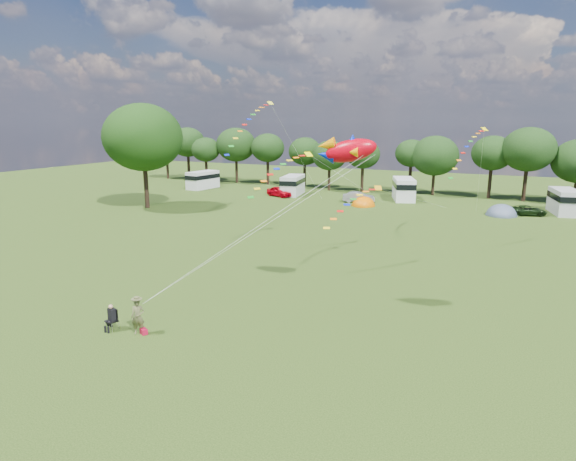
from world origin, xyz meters
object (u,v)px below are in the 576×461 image
at_px(campervan_c, 404,188).
at_px(camp_chair, 112,314).
at_px(big_tree, 143,137).
at_px(campervan_d, 565,201).
at_px(kite_flyer, 138,317).
at_px(fish_kite, 346,150).
at_px(campervan_b, 293,185).
at_px(car_a, 279,192).
at_px(tent_greyblue, 501,215).
at_px(campervan_a, 203,179).
at_px(car_d, 528,210).
at_px(tent_orange, 363,206).
at_px(car_b, 359,197).

distance_m(campervan_c, camp_chair, 51.21).
distance_m(big_tree, campervan_d, 52.71).
bearing_deg(kite_flyer, camp_chair, 159.96).
relative_size(campervan_d, fish_kite, 1.76).
height_order(campervan_b, campervan_c, campervan_c).
height_order(car_a, campervan_b, campervan_b).
bearing_deg(car_a, camp_chair, -142.02).
bearing_deg(tent_greyblue, campervan_d, 33.97).
xyz_separation_m(big_tree, kite_flyer, (25.96, -29.90, -8.05)).
height_order(big_tree, campervan_a, big_tree).
relative_size(campervan_b, campervan_d, 0.98).
bearing_deg(campervan_d, car_d, 117.35).
distance_m(campervan_d, kite_flyer, 53.73).
distance_m(kite_flyer, fish_kite, 14.63).
bearing_deg(fish_kite, kite_flyer, -146.86).
xyz_separation_m(campervan_d, kite_flyer, (-22.73, -48.68, -0.64)).
relative_size(campervan_d, tent_orange, 1.88).
bearing_deg(kite_flyer, campervan_c, 59.39).
distance_m(tent_orange, camp_chair, 43.66).
distance_m(car_b, campervan_c, 7.15).
height_order(campervan_a, campervan_b, campervan_b).
bearing_deg(camp_chair, campervan_c, 103.17).
bearing_deg(campervan_b, campervan_a, 79.93).
xyz_separation_m(big_tree, tent_greyblue, (41.93, 14.22, -9.00)).
distance_m(car_d, fish_kite, 39.48).
xyz_separation_m(campervan_d, fish_kite, (-14.34, -40.17, 7.80)).
bearing_deg(tent_orange, car_b, 120.33).
height_order(tent_orange, fish_kite, fish_kite).
distance_m(big_tree, tent_orange, 29.85).
relative_size(car_a, tent_greyblue, 1.14).
bearing_deg(tent_greyblue, tent_orange, -177.67).
height_order(car_a, campervan_a, campervan_a).
distance_m(big_tree, camp_chair, 39.57).
bearing_deg(campervan_b, tent_greyblue, -108.74).
bearing_deg(car_a, big_tree, 166.71).
relative_size(car_a, tent_orange, 1.31).
xyz_separation_m(car_b, campervan_d, (25.09, 2.79, 0.88)).
xyz_separation_m(big_tree, car_d, (44.74, 15.66, -8.42)).
relative_size(campervan_d, camp_chair, 4.42).
distance_m(campervan_a, tent_greyblue, 46.28).
bearing_deg(tent_greyblue, camp_chair, -111.65).
height_order(car_a, fish_kite, fish_kite).
distance_m(campervan_a, campervan_c, 32.97).
relative_size(car_b, tent_orange, 1.19).
relative_size(campervan_c, camp_chair, 4.69).
distance_m(car_d, kite_flyer, 49.29).
xyz_separation_m(car_d, kite_flyer, (-18.78, -45.57, 0.37)).
bearing_deg(big_tree, kite_flyer, -49.04).
height_order(big_tree, campervan_b, big_tree).
relative_size(tent_orange, fish_kite, 0.94).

